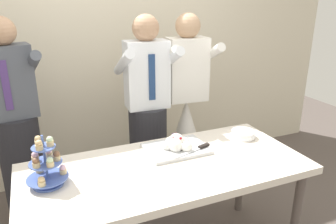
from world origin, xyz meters
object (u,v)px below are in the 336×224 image
at_px(dessert_table, 167,176).
at_px(plate_stack, 243,134).
at_px(cupcake_stand, 46,166).
at_px(main_cake_tray, 177,145).
at_px(person_bride, 186,135).
at_px(person_groom, 148,126).
at_px(person_guest, 18,137).

relative_size(dessert_table, plate_stack, 9.98).
bearing_deg(cupcake_stand, main_cake_tray, 7.29).
height_order(cupcake_stand, person_bride, person_bride).
relative_size(cupcake_stand, plate_stack, 1.69).
height_order(dessert_table, person_bride, person_bride).
distance_m(person_groom, person_guest, 1.02).
distance_m(person_bride, person_guest, 1.41).
height_order(dessert_table, main_cake_tray, main_cake_tray).
height_order(cupcake_stand, plate_stack, cupcake_stand).
xyz_separation_m(main_cake_tray, plate_stack, (0.55, 0.00, -0.01)).
xyz_separation_m(person_groom, person_bride, (0.38, 0.05, -0.16)).
relative_size(person_groom, person_guest, 1.00).
height_order(dessert_table, person_guest, person_guest).
bearing_deg(person_groom, main_cake_tray, -89.08).
bearing_deg(dessert_table, plate_stack, 13.81).
bearing_deg(main_cake_tray, plate_stack, 0.30).
bearing_deg(plate_stack, person_bride, 106.12).
distance_m(main_cake_tray, person_groom, 0.57).
xyz_separation_m(person_groom, person_guest, (-1.01, 0.17, 0.00)).
distance_m(main_cake_tray, person_bride, 0.76).
distance_m(cupcake_stand, plate_stack, 1.41).
distance_m(cupcake_stand, person_groom, 1.09).
xyz_separation_m(cupcake_stand, person_bride, (1.22, 0.73, -0.31)).
bearing_deg(cupcake_stand, person_groom, 38.88).
bearing_deg(person_bride, dessert_table, -123.51).
relative_size(cupcake_stand, main_cake_tray, 0.71).
distance_m(dessert_table, main_cake_tray, 0.25).
bearing_deg(person_guest, plate_stack, -25.17).
relative_size(main_cake_tray, person_bride, 0.26).
relative_size(person_bride, person_guest, 1.00).
height_order(main_cake_tray, person_bride, person_bride).
xyz_separation_m(dessert_table, person_groom, (0.14, 0.74, 0.05)).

